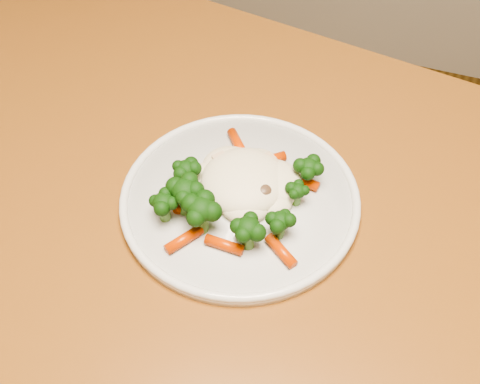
# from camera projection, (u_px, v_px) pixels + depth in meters

# --- Properties ---
(dining_table) EXTENTS (1.25, 0.94, 0.75)m
(dining_table) POSITION_uv_depth(u_px,v_px,m) (209.00, 265.00, 0.77)
(dining_table) COLOR #975822
(dining_table) RESTS_ON ground
(plate) EXTENTS (0.27, 0.27, 0.01)m
(plate) POSITION_uv_depth(u_px,v_px,m) (240.00, 200.00, 0.69)
(plate) COLOR silver
(plate) RESTS_ON dining_table
(meal) EXTENTS (0.18, 0.20, 0.04)m
(meal) POSITION_uv_depth(u_px,v_px,m) (235.00, 189.00, 0.67)
(meal) COLOR #FFF1CB
(meal) RESTS_ON plate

